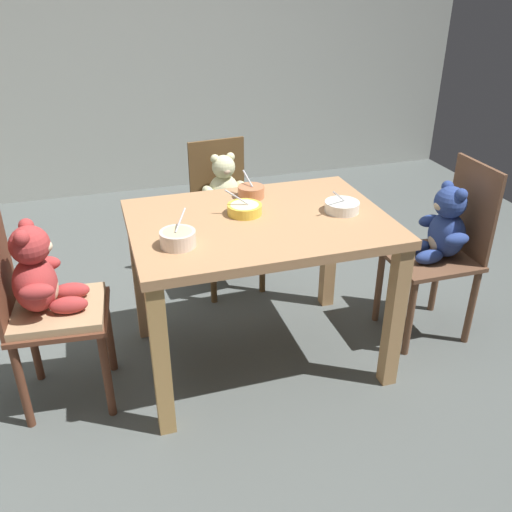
{
  "coord_description": "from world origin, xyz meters",
  "views": [
    {
      "loc": [
        -0.67,
        -2.12,
        1.74
      ],
      "look_at": [
        0.0,
        0.05,
        0.54
      ],
      "focal_mm": 38.69,
      "sensor_mm": 36.0,
      "label": 1
    }
  ],
  "objects_px": {
    "teddy_chair_near_left": "(43,291)",
    "porridge_bowl_yellow_center": "(245,209)",
    "dining_table": "(259,242)",
    "porridge_bowl_cream_near_left": "(178,238)",
    "porridge_bowl_terracotta_far_center": "(251,191)",
    "teddy_chair_far_center": "(225,202)",
    "teddy_chair_near_right": "(444,236)",
    "porridge_bowl_white_near_right": "(342,206)"
  },
  "relations": [
    {
      "from": "teddy_chair_near_right",
      "to": "porridge_bowl_yellow_center",
      "type": "relative_size",
      "value": 5.55
    },
    {
      "from": "teddy_chair_near_right",
      "to": "teddy_chair_near_left",
      "type": "relative_size",
      "value": 1.0
    },
    {
      "from": "dining_table",
      "to": "porridge_bowl_terracotta_far_center",
      "type": "distance_m",
      "value": 0.3
    },
    {
      "from": "teddy_chair_far_center",
      "to": "teddy_chair_near_right",
      "type": "height_order",
      "value": "teddy_chair_near_right"
    },
    {
      "from": "porridge_bowl_cream_near_left",
      "to": "porridge_bowl_terracotta_far_center",
      "type": "height_order",
      "value": "porridge_bowl_cream_near_left"
    },
    {
      "from": "teddy_chair_near_right",
      "to": "porridge_bowl_terracotta_far_center",
      "type": "relative_size",
      "value": 6.8
    },
    {
      "from": "teddy_chair_far_center",
      "to": "porridge_bowl_terracotta_far_center",
      "type": "distance_m",
      "value": 0.57
    },
    {
      "from": "teddy_chair_far_center",
      "to": "teddy_chair_near_left",
      "type": "xyz_separation_m",
      "value": [
        -0.97,
        -0.79,
        0.03
      ]
    },
    {
      "from": "dining_table",
      "to": "teddy_chair_near_left",
      "type": "bearing_deg",
      "value": -178.72
    },
    {
      "from": "teddy_chair_far_center",
      "to": "porridge_bowl_cream_near_left",
      "type": "xyz_separation_m",
      "value": [
        -0.42,
        -0.92,
        0.26
      ]
    },
    {
      "from": "porridge_bowl_cream_near_left",
      "to": "porridge_bowl_yellow_center",
      "type": "height_order",
      "value": "porridge_bowl_cream_near_left"
    },
    {
      "from": "teddy_chair_near_right",
      "to": "porridge_bowl_white_near_right",
      "type": "height_order",
      "value": "teddy_chair_near_right"
    },
    {
      "from": "dining_table",
      "to": "teddy_chair_far_center",
      "type": "height_order",
      "value": "teddy_chair_far_center"
    },
    {
      "from": "dining_table",
      "to": "porridge_bowl_cream_near_left",
      "type": "bearing_deg",
      "value": -158.04
    },
    {
      "from": "teddy_chair_far_center",
      "to": "porridge_bowl_cream_near_left",
      "type": "height_order",
      "value": "porridge_bowl_cream_near_left"
    },
    {
      "from": "porridge_bowl_cream_near_left",
      "to": "porridge_bowl_terracotta_far_center",
      "type": "distance_m",
      "value": 0.59
    },
    {
      "from": "dining_table",
      "to": "porridge_bowl_yellow_center",
      "type": "distance_m",
      "value": 0.16
    },
    {
      "from": "teddy_chair_near_right",
      "to": "porridge_bowl_yellow_center",
      "type": "distance_m",
      "value": 1.02
    },
    {
      "from": "porridge_bowl_yellow_center",
      "to": "dining_table",
      "type": "bearing_deg",
      "value": -55.76
    },
    {
      "from": "porridge_bowl_white_near_right",
      "to": "porridge_bowl_yellow_center",
      "type": "xyz_separation_m",
      "value": [
        -0.43,
        0.1,
        -0.0
      ]
    },
    {
      "from": "dining_table",
      "to": "teddy_chair_near_left",
      "type": "height_order",
      "value": "teddy_chair_near_left"
    },
    {
      "from": "porridge_bowl_white_near_right",
      "to": "porridge_bowl_cream_near_left",
      "type": "relative_size",
      "value": 1.09
    },
    {
      "from": "porridge_bowl_yellow_center",
      "to": "porridge_bowl_terracotta_far_center",
      "type": "height_order",
      "value": "porridge_bowl_yellow_center"
    },
    {
      "from": "dining_table",
      "to": "teddy_chair_near_right",
      "type": "height_order",
      "value": "teddy_chair_near_right"
    },
    {
      "from": "teddy_chair_near_left",
      "to": "porridge_bowl_yellow_center",
      "type": "bearing_deg",
      "value": 11.17
    },
    {
      "from": "teddy_chair_far_center",
      "to": "dining_table",
      "type": "bearing_deg",
      "value": -8.07
    },
    {
      "from": "teddy_chair_far_center",
      "to": "porridge_bowl_white_near_right",
      "type": "distance_m",
      "value": 0.91
    },
    {
      "from": "porridge_bowl_white_near_right",
      "to": "teddy_chair_near_left",
      "type": "bearing_deg",
      "value": 179.52
    },
    {
      "from": "porridge_bowl_cream_near_left",
      "to": "porridge_bowl_terracotta_far_center",
      "type": "relative_size",
      "value": 1.06
    },
    {
      "from": "porridge_bowl_terracotta_far_center",
      "to": "teddy_chair_far_center",
      "type": "bearing_deg",
      "value": 90.38
    },
    {
      "from": "teddy_chair_far_center",
      "to": "teddy_chair_near_right",
      "type": "bearing_deg",
      "value": 42.91
    },
    {
      "from": "teddy_chair_far_center",
      "to": "porridge_bowl_terracotta_far_center",
      "type": "xyz_separation_m",
      "value": [
        0.0,
        -0.51,
        0.25
      ]
    },
    {
      "from": "porridge_bowl_yellow_center",
      "to": "porridge_bowl_terracotta_far_center",
      "type": "bearing_deg",
      "value": 65.05
    },
    {
      "from": "dining_table",
      "to": "porridge_bowl_white_near_right",
      "type": "bearing_deg",
      "value": -4.77
    },
    {
      "from": "porridge_bowl_cream_near_left",
      "to": "porridge_bowl_yellow_center",
      "type": "distance_m",
      "value": 0.41
    },
    {
      "from": "teddy_chair_near_right",
      "to": "porridge_bowl_white_near_right",
      "type": "bearing_deg",
      "value": -0.78
    },
    {
      "from": "teddy_chair_near_left",
      "to": "porridge_bowl_white_near_right",
      "type": "height_order",
      "value": "teddy_chair_near_left"
    },
    {
      "from": "porridge_bowl_terracotta_far_center",
      "to": "teddy_chair_near_left",
      "type": "bearing_deg",
      "value": -164.2
    },
    {
      "from": "porridge_bowl_cream_near_left",
      "to": "porridge_bowl_yellow_center",
      "type": "xyz_separation_m",
      "value": [
        0.34,
        0.23,
        -0.01
      ]
    },
    {
      "from": "porridge_bowl_white_near_right",
      "to": "porridge_bowl_terracotta_far_center",
      "type": "distance_m",
      "value": 0.45
    },
    {
      "from": "teddy_chair_near_right",
      "to": "dining_table",
      "type": "bearing_deg",
      "value": -2.28
    },
    {
      "from": "porridge_bowl_cream_near_left",
      "to": "porridge_bowl_terracotta_far_center",
      "type": "xyz_separation_m",
      "value": [
        0.43,
        0.41,
        -0.0
      ]
    }
  ]
}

